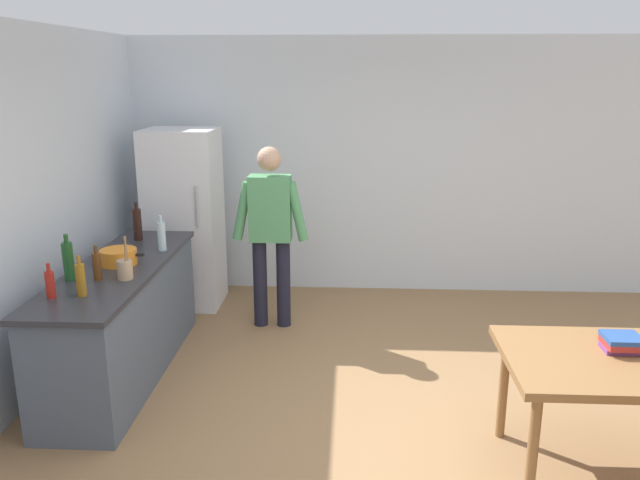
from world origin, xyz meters
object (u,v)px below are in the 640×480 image
Objects in this scene: person at (271,226)px; book_stack at (623,343)px; bottle_wine_dark at (137,224)px; bottle_beer_brown at (97,266)px; cooking_pot at (119,257)px; dining_table at (626,370)px; bottle_sauce_red at (50,284)px; utensil_jar at (125,269)px; bottle_wine_green at (68,261)px; bottle_water_clear at (162,236)px; refrigerator at (185,219)px; bottle_oil_amber at (81,279)px.

book_stack is at bearing -41.02° from person.
bottle_beer_brown is at bearing -86.22° from bottle_wine_dark.
bottle_wine_dark reaches higher than cooking_pot.
bottle_wine_dark is at bearing 153.11° from book_stack.
cooking_pot is (-3.41, 1.15, 0.29)m from dining_table.
dining_table is 5.83× the size of bottle_sauce_red.
utensil_jar reaches higher than bottle_sauce_red.
bottle_wine_green is (-0.22, -0.39, 0.09)m from cooking_pot.
bottle_water_clear is (-0.83, -0.59, 0.05)m from person.
dining_table is (3.30, -2.70, -0.23)m from refrigerator.
bottle_oil_amber is (0.09, -1.42, -0.03)m from bottle_wine_dark.
book_stack is (3.59, -0.30, -0.19)m from bottle_sauce_red.
utensil_jar reaches higher than bottle_oil_amber.
bottle_beer_brown is (0.20, 0.01, -0.04)m from bottle_wine_green.
book_stack is (3.63, -0.67, -0.24)m from bottle_wine_green.
utensil_jar is 0.94× the size of bottle_wine_dark.
bottle_oil_amber is at bearing 174.07° from book_stack.
bottle_sauce_red is 1.03× the size of book_stack.
bottle_sauce_red is at bearing -93.57° from bottle_wine_dark.
dining_table is at bearing -26.04° from bottle_water_clear.
utensil_jar is 1.33× the size of bottle_sauce_red.
bottle_water_clear is 0.88× the size of bottle_wine_green.
person is 5.67× the size of bottle_water_clear.
utensil_jar is 0.75m from bottle_water_clear.
bottle_wine_dark is at bearing 83.40° from bottle_wine_green.
cooking_pot is at bearing 162.78° from book_stack.
utensil_jar is 1.07× the size of bottle_water_clear.
person is at bearing -30.23° from refrigerator.
bottle_beer_brown is (-0.24, -0.78, -0.02)m from bottle_water_clear.
bottle_wine_green is at bearing -176.60° from bottle_beer_brown.
dining_table is at bearing -12.83° from bottle_beer_brown.
bottle_sauce_red is (-0.40, -1.15, -0.03)m from bottle_water_clear.
refrigerator is 7.50× the size of bottle_sauce_red.
book_stack is at bearing -38.22° from refrigerator.
refrigerator is at bearing 76.77° from bottle_wine_dark.
person is 1.74m from bottle_beer_brown.
dining_table is at bearing -11.96° from bottle_wine_green.
bottle_water_clear is at bearing 72.96° from bottle_beer_brown.
bottle_oil_amber is 1.08× the size of bottle_beer_brown.
bottle_wine_dark is at bearing 103.89° from utensil_jar.
cooking_pot is 1.33× the size of bottle_water_clear.
book_stack is (3.24, -0.71, -0.18)m from utensil_jar.
dining_table is 5.00× the size of bottle_oil_amber.
bottle_sauce_red is 0.92× the size of bottle_beer_brown.
bottle_wine_dark is 1.10m from bottle_beer_brown.
utensil_jar is 0.40m from bottle_oil_amber.
dining_table is 0.16m from book_stack.
cooking_pot reaches higher than dining_table.
dining_table is 3.98m from bottle_wine_dark.
bottle_wine_dark is 1.42m from bottle_oil_amber.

